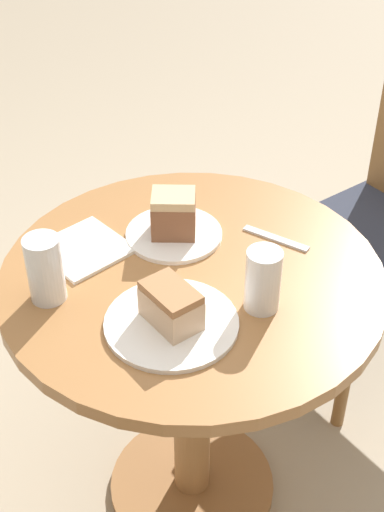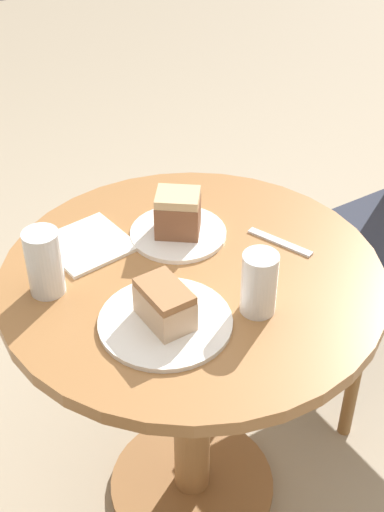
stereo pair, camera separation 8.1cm
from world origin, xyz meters
name	(u,v)px [view 1 (the left image)]	position (x,y,z in m)	size (l,w,h in m)	color
ground_plane	(192,486)	(0.00, 0.00, 0.00)	(8.00, 8.00, 0.00)	tan
table	(192,341)	(0.00, 0.00, 0.53)	(0.77, 0.77, 0.72)	#9E6B3D
plate_near	(174,234)	(-0.12, 0.05, 0.72)	(0.21, 0.21, 0.01)	white
plate_far	(171,323)	(0.10, -0.13, 0.72)	(0.25, 0.25, 0.01)	white
cake_slice_near	(174,214)	(-0.12, 0.05, 0.77)	(0.12, 0.12, 0.09)	brown
cake_slice_far	(171,305)	(0.10, -0.13, 0.76)	(0.11, 0.07, 0.08)	beige
glass_lemonade	(263,282)	(0.16, 0.04, 0.77)	(0.07, 0.07, 0.13)	beige
glass_water	(46,273)	(-0.11, -0.26, 0.78)	(0.07, 0.07, 0.14)	silver
napkin_stack	(84,249)	(-0.20, -0.13, 0.72)	(0.17, 0.17, 0.01)	silver
fork	(116,247)	(-0.16, -0.07, 0.72)	(0.11, 0.14, 0.00)	silver
spoon	(276,238)	(0.02, 0.21, 0.72)	(0.15, 0.07, 0.00)	silver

